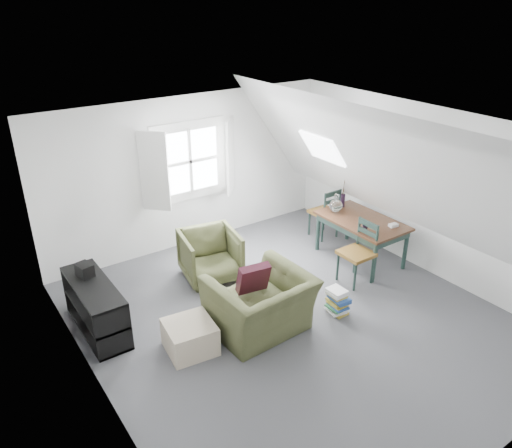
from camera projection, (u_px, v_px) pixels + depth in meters
floor at (293, 319)px, 6.60m from camera, size 5.50×5.50×0.00m
ceiling at (300, 134)px, 5.53m from camera, size 5.50×5.50×0.00m
wall_back at (189, 173)px, 8.11m from camera, size 5.00×0.00×5.00m
wall_front at (510, 359)px, 4.02m from camera, size 5.00×0.00×5.00m
wall_left at (93, 301)px, 4.78m from camera, size 0.00×5.50×5.50m
wall_right at (428, 191)px, 7.36m from camera, size 0.00×5.50×5.50m
slope_left at (178, 227)px, 5.04m from camera, size 3.19×5.50×4.48m
slope_right at (388, 170)px, 6.64m from camera, size 3.19×5.50×4.48m
dormer_window at (191, 162)px, 7.97m from camera, size 1.71×0.35×1.30m
skylight at (322, 149)px, 7.62m from camera, size 0.35×0.75×0.47m
armchair_near at (260, 330)px, 6.39m from camera, size 1.23×1.08×0.77m
armchair_far at (211, 277)px, 7.55m from camera, size 0.94×0.96×0.75m
throw_pillow at (253, 278)px, 6.21m from camera, size 0.43×0.29×0.42m
ottoman at (190, 337)px, 5.96m from camera, size 0.62×0.62×0.37m
dining_table at (362, 225)px, 7.82m from camera, size 0.83×1.39×0.70m
demijohn at (336, 205)px, 7.99m from camera, size 0.21×0.21×0.30m
vase_twigs at (343, 200)px, 8.19m from camera, size 0.07×0.08×0.56m
cup at (365, 230)px, 7.43m from camera, size 0.09×0.09×0.08m
paper_box at (393, 225)px, 7.54m from camera, size 0.14×0.11×0.04m
dining_chair_far at (325, 212)px, 8.60m from camera, size 0.42×0.42×0.90m
dining_chair_near at (358, 252)px, 7.26m from camera, size 0.44×0.44×0.94m
media_shelf at (97, 311)px, 6.25m from camera, size 0.43×1.30×0.67m
electronics_box at (85, 270)px, 6.28m from camera, size 0.20×0.25×0.18m
magazine_stack at (337, 301)px, 6.65m from camera, size 0.27×0.32×0.36m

